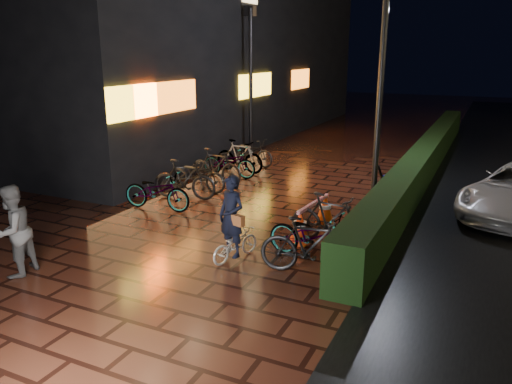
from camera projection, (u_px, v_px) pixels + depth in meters
The scene contains 11 objects.
ground at pixel (221, 233), 11.10m from camera, with size 80.00×80.00×0.00m, color #381911.
hedge at pixel (426, 157), 16.54m from camera, with size 0.70×20.00×1.00m, color black.
bystander_person at pixel (13, 231), 8.80m from camera, with size 0.81×0.63×1.67m, color #525254.
storefront_block at pixel (164, 38), 23.79m from camera, with size 12.09×22.00×9.00m.
lamp_post_hedge at pixel (381, 83), 12.34m from camera, with size 0.53×0.27×5.69m.
lamp_post_sf at pixel (251, 76), 18.37m from camera, with size 0.52×0.15×5.46m.
cyclist at pixel (233, 229), 9.49m from camera, with size 0.73×1.25×1.69m.
traffic_barrier at pixel (313, 218), 10.98m from camera, with size 0.57×1.81×0.73m.
cart_assembly at pixel (390, 182), 13.39m from camera, with size 0.70×0.60×0.98m.
parked_bikes_storefront at pixel (213, 168), 15.06m from camera, with size 2.08×6.40×1.08m.
parked_bikes_hedge at pixel (318, 233), 9.59m from camera, with size 2.05×2.37×1.08m.
Camera 1 is at (5.19, -9.08, 3.90)m, focal length 35.00 mm.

